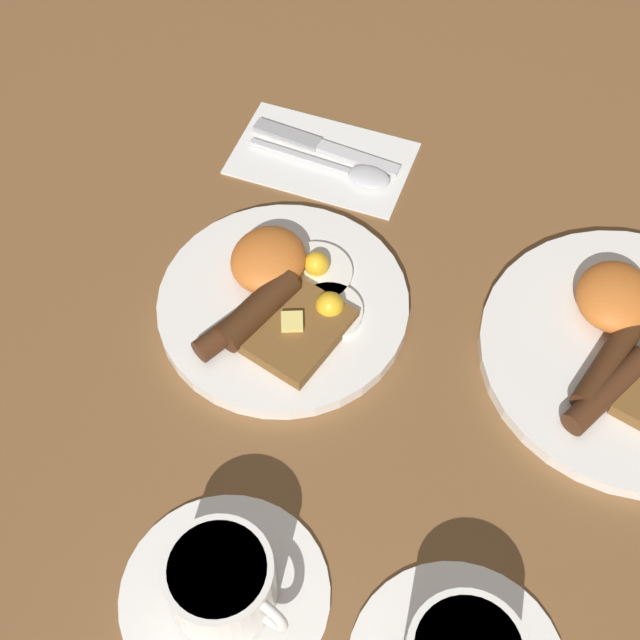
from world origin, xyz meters
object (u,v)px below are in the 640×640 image
(teacup_near, at_px, (223,586))
(breakfast_plate_near, at_px, (282,300))
(breakfast_plate_far, at_px, (634,349))
(spoon, at_px, (353,172))
(knife, at_px, (317,144))

(teacup_near, bearing_deg, breakfast_plate_near, -169.04)
(breakfast_plate_far, bearing_deg, teacup_near, -39.77)
(breakfast_plate_near, xyz_separation_m, teacup_near, (0.28, 0.05, 0.01))
(breakfast_plate_far, height_order, spoon, breakfast_plate_far)
(knife, bearing_deg, spoon, -23.23)
(breakfast_plate_near, xyz_separation_m, spoon, (-0.19, 0.01, -0.01))
(breakfast_plate_near, xyz_separation_m, knife, (-0.21, -0.04, -0.01))
(breakfast_plate_far, relative_size, knife, 1.66)
(breakfast_plate_near, distance_m, breakfast_plate_far, 0.33)
(breakfast_plate_near, height_order, breakfast_plate_far, same)
(teacup_near, bearing_deg, knife, -169.56)
(breakfast_plate_near, relative_size, breakfast_plate_far, 0.85)
(teacup_near, xyz_separation_m, spoon, (-0.46, -0.04, -0.02))
(knife, distance_m, spoon, 0.06)
(breakfast_plate_far, xyz_separation_m, teacup_near, (0.33, -0.27, 0.01))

